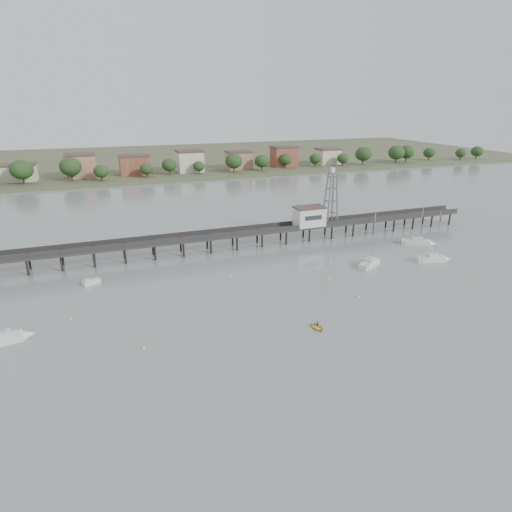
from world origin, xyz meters
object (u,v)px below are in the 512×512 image
(lattice_tower, at_px, (331,198))
(sailboat_c, at_px, (372,262))
(yellow_dinghy, at_px, (317,328))
(pier, at_px, (222,236))
(sailboat_e, at_px, (422,243))
(sailboat_a, at_px, (12,338))
(sailboat_d, at_px, (437,259))
(white_tender, at_px, (91,282))

(lattice_tower, distance_m, sailboat_c, 25.17)
(yellow_dinghy, bearing_deg, pier, 90.73)
(sailboat_c, bearing_deg, yellow_dinghy, -170.06)
(lattice_tower, bearing_deg, yellow_dinghy, -121.54)
(pier, bearing_deg, sailboat_e, -16.41)
(pier, xyz_separation_m, sailboat_a, (-44.38, -31.61, -3.15))
(sailboat_c, height_order, yellow_dinghy, sailboat_c)
(sailboat_c, bearing_deg, sailboat_d, -43.08)
(sailboat_d, bearing_deg, yellow_dinghy, -141.03)
(sailboat_e, relative_size, sailboat_d, 1.05)
(pier, height_order, sailboat_c, sailboat_c)
(pier, relative_size, yellow_dinghy, 50.71)
(sailboat_c, xyz_separation_m, white_tender, (-62.47, 11.11, -0.22))
(sailboat_a, relative_size, white_tender, 3.24)
(pier, relative_size, white_tender, 39.17)
(sailboat_c, bearing_deg, white_tender, 139.75)
(sailboat_d, distance_m, white_tender, 79.68)
(pier, height_order, yellow_dinghy, pier)
(sailboat_a, relative_size, yellow_dinghy, 4.20)
(lattice_tower, distance_m, sailboat_e, 27.08)
(sailboat_e, distance_m, sailboat_a, 97.16)
(lattice_tower, height_order, sailboat_e, lattice_tower)
(pier, relative_size, sailboat_d, 11.55)
(sailboat_c, distance_m, sailboat_e, 22.49)
(sailboat_e, xyz_separation_m, white_tender, (-83.59, 3.38, -0.21))
(sailboat_a, distance_m, yellow_dinghy, 50.05)
(lattice_tower, relative_size, sailboat_e, 1.14)
(sailboat_a, height_order, white_tender, sailboat_a)
(sailboat_d, bearing_deg, lattice_tower, 134.01)
(sailboat_e, height_order, yellow_dinghy, sailboat_e)
(white_tender, bearing_deg, lattice_tower, -14.11)
(sailboat_e, bearing_deg, sailboat_d, -82.02)
(sailboat_e, bearing_deg, sailboat_a, -137.29)
(pier, distance_m, sailboat_a, 54.58)
(pier, xyz_separation_m, lattice_tower, (31.50, 0.00, 7.31))
(sailboat_a, height_order, yellow_dinghy, sailboat_a)
(pier, height_order, sailboat_e, sailboat_e)
(sailboat_d, relative_size, white_tender, 3.39)
(sailboat_e, bearing_deg, yellow_dinghy, -114.81)
(sailboat_e, xyz_separation_m, yellow_dinghy, (-47.58, -30.01, -0.64))
(yellow_dinghy, bearing_deg, sailboat_d, 19.72)
(lattice_tower, height_order, sailboat_a, lattice_tower)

